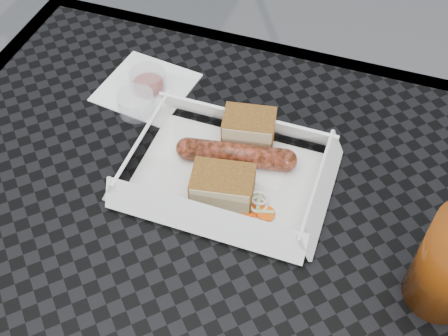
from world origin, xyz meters
name	(u,v)px	position (x,y,z in m)	size (l,w,h in m)	color
patio_table	(189,289)	(0.00, 0.00, 0.67)	(0.80, 0.80, 0.74)	black
food_tray	(227,176)	(0.01, 0.12, 0.75)	(0.22, 0.15, 0.00)	white
bratwurst	(236,154)	(0.01, 0.15, 0.76)	(0.15, 0.05, 0.03)	maroon
bread_near	(249,128)	(0.01, 0.19, 0.77)	(0.07, 0.05, 0.04)	brown
bread_far	(223,185)	(0.01, 0.09, 0.77)	(0.07, 0.05, 0.04)	brown
veg_garnish	(262,205)	(0.06, 0.09, 0.75)	(0.03, 0.03, 0.00)	#FF540B
napkin	(146,87)	(-0.16, 0.24, 0.75)	(0.12, 0.12, 0.00)	white
condiment_cup_sauce	(148,81)	(-0.15, 0.24, 0.76)	(0.05, 0.05, 0.03)	maroon
condiment_cup_empty	(136,103)	(-0.15, 0.19, 0.76)	(0.05, 0.05, 0.03)	silver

